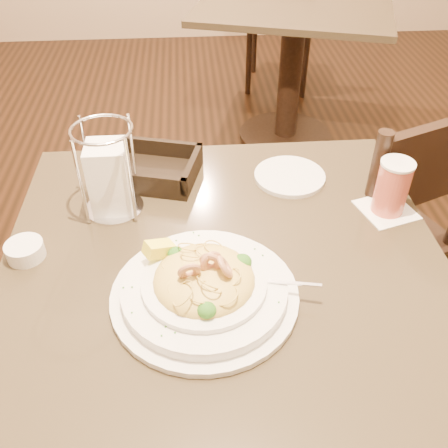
{
  "coord_description": "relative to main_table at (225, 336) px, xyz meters",
  "views": [
    {
      "loc": [
        -0.06,
        -0.72,
        1.46
      ],
      "look_at": [
        0.0,
        0.02,
        0.84
      ],
      "focal_mm": 40.0,
      "sensor_mm": 36.0,
      "label": 1
    }
  ],
  "objects": [
    {
      "name": "bread_basket",
      "position": [
        -0.15,
        0.31,
        0.26
      ],
      "size": [
        0.25,
        0.22,
        0.06
      ],
      "rotation": [
        0.0,
        0.0,
        -0.27
      ],
      "color": "black",
      "rests_on": "main_table"
    },
    {
      "name": "main_table",
      "position": [
        0.0,
        0.0,
        0.0
      ],
      "size": [
        0.9,
        0.9,
        0.76
      ],
      "color": "black",
      "rests_on": "ground"
    },
    {
      "name": "pasta_bowl",
      "position": [
        -0.04,
        -0.09,
        0.27
      ],
      "size": [
        0.39,
        0.35,
        0.11
      ],
      "rotation": [
        0.0,
        0.0,
        -0.39
      ],
      "color": "white",
      "rests_on": "main_table"
    },
    {
      "name": "ground",
      "position": [
        0.0,
        0.0,
        -0.52
      ],
      "size": [
        7.0,
        7.0,
        0.0
      ],
      "primitive_type": "plane",
      "color": "black",
      "rests_on": "ground"
    },
    {
      "name": "background_table",
      "position": [
        0.49,
        1.79,
        0.0
      ],
      "size": [
        1.12,
        1.12,
        0.76
      ],
      "rotation": [
        0.0,
        0.0,
        -0.29
      ],
      "color": "black",
      "rests_on": "ground"
    },
    {
      "name": "side_plate",
      "position": [
        0.18,
        0.28,
        0.25
      ],
      "size": [
        0.18,
        0.18,
        0.01
      ],
      "primitive_type": "cylinder",
      "rotation": [
        0.0,
        0.0,
        -0.05
      ],
      "color": "white",
      "rests_on": "main_table"
    },
    {
      "name": "butter_ramekin",
      "position": [
        -0.4,
        0.04,
        0.26
      ],
      "size": [
        0.1,
        0.1,
        0.03
      ],
      "primitive_type": "cylinder",
      "rotation": [
        0.0,
        0.0,
        0.4
      ],
      "color": "white",
      "rests_on": "main_table"
    },
    {
      "name": "dining_chair_near",
      "position": [
        0.48,
        0.39,
        -0.02
      ],
      "size": [
        0.55,
        0.55,
        0.93
      ],
      "rotation": [
        0.0,
        0.0,
        3.53
      ],
      "color": "black",
      "rests_on": "ground"
    },
    {
      "name": "napkin_caddy",
      "position": [
        -0.24,
        0.19,
        0.33
      ],
      "size": [
        0.13,
        0.13,
        0.21
      ],
      "rotation": [
        0.0,
        0.0,
        0.03
      ],
      "color": "silver",
      "rests_on": "main_table"
    },
    {
      "name": "drink_glass",
      "position": [
        0.38,
        0.14,
        0.31
      ],
      "size": [
        0.14,
        0.14,
        0.13
      ],
      "rotation": [
        0.0,
        0.0,
        0.29
      ],
      "color": "white",
      "rests_on": "main_table"
    },
    {
      "name": "dining_chair_far",
      "position": [
        0.54,
        2.48,
        -0.02
      ],
      "size": [
        0.5,
        0.5,
        0.93
      ],
      "rotation": [
        0.0,
        0.0,
        2.92
      ],
      "color": "black",
      "rests_on": "ground"
    }
  ]
}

